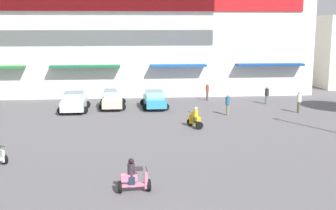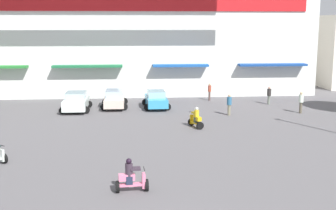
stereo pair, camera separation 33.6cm
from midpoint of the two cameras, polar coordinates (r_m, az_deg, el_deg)
The scene contains 11 objects.
ground_plane at distance 26.65m, azimuth -3.27°, elevation -5.18°, with size 128.00×128.00×0.00m, color #5C585B.
colonial_building at distance 49.83m, azimuth -4.13°, elevation 12.34°, with size 35.76×19.55×19.91m.
parked_car_0 at distance 37.50m, azimuth -11.44°, elevation 0.45°, with size 2.44×4.14×1.56m.
parked_car_1 at distance 38.43m, azimuth -6.62°, elevation 0.79°, with size 2.27×4.31×1.52m.
parked_car_2 at distance 37.97m, azimuth -1.29°, elevation 0.72°, with size 2.38×3.93×1.49m.
scooter_rider_0 at distance 31.00m, azimuth 3.91°, elevation -1.79°, with size 0.97×1.54×1.48m.
scooter_rider_1 at distance 19.44m, azimuth -4.22°, elevation -9.32°, with size 1.43×0.63×1.50m.
pedestrian_0 at distance 37.37m, azimuth 16.92°, elevation 0.49°, with size 0.46×0.46×1.75m.
pedestrian_1 at distance 40.68m, azimuth 13.05°, elevation 1.35°, with size 0.51×0.51×1.62m.
pedestrian_2 at distance 41.85m, azimuth 5.57°, elevation 1.85°, with size 0.42×0.42×1.63m.
pedestrian_3 at distance 35.28m, azimuth 8.12°, elevation 0.20°, with size 0.45×0.45×1.68m.
Camera 2 is at (-0.44, -12.67, 7.19)m, focal length 47.57 mm.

